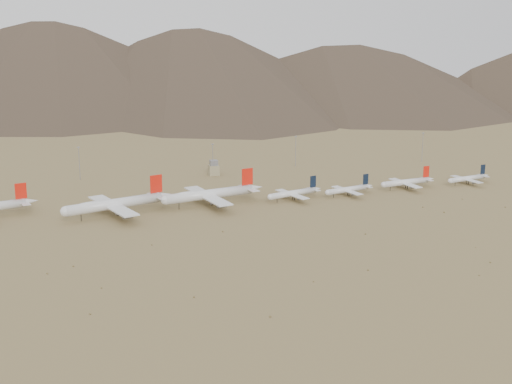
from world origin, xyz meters
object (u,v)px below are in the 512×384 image
object	(u,v)px
widebody_centre	(115,204)
control_tower	(214,169)
narrowbody_a	(294,193)
narrowbody_b	(349,189)
widebody_east	(210,194)

from	to	relation	value
widebody_centre	control_tower	size ratio (longest dim) A/B	6.12
widebody_centre	control_tower	bearing A→B (deg)	30.80
widebody_centre	control_tower	distance (m)	130.31
narrowbody_a	narrowbody_b	distance (m)	40.84
control_tower	widebody_centre	bearing A→B (deg)	-130.53
narrowbody_b	control_tower	size ratio (longest dim) A/B	3.39
narrowbody_b	narrowbody_a	bearing A→B (deg)	166.91
widebody_centre	widebody_east	distance (m)	63.32
widebody_centre	narrowbody_b	size ratio (longest dim) A/B	1.81
widebody_east	narrowbody_b	size ratio (longest dim) A/B	1.81
widebody_centre	narrowbody_a	size ratio (longest dim) A/B	1.68
widebody_east	narrowbody_b	bearing A→B (deg)	-12.95
widebody_east	narrowbody_a	xyz separation A→B (m)	(58.74, -1.31, -2.83)
narrowbody_a	widebody_east	bearing A→B (deg)	160.89
control_tower	narrowbody_a	bearing A→B (deg)	-68.05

